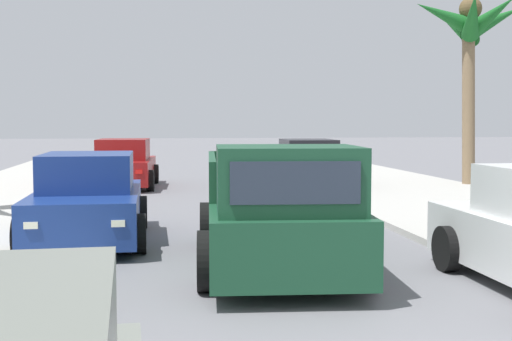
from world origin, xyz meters
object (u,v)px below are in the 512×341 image
at_px(car_left_mid, 88,200).
at_px(palm_tree_left_fore, 471,33).
at_px(pickup_truck, 276,211).
at_px(car_left_far, 308,166).
at_px(car_right_near, 124,165).

relative_size(car_left_mid, palm_tree_left_fore, 0.71).
relative_size(pickup_truck, car_left_far, 1.24).
bearing_deg(pickup_truck, car_right_near, 102.12).
bearing_deg(pickup_truck, car_left_far, 74.98).
xyz_separation_m(pickup_truck, palm_tree_left_fore, (8.13, 10.83, 4.04)).
xyz_separation_m(pickup_truck, car_right_near, (-2.67, 12.42, -0.10)).
height_order(pickup_truck, car_right_near, pickup_truck).
height_order(car_right_near, car_left_mid, same).
xyz_separation_m(car_left_mid, car_left_far, (5.87, 8.53, 0.00)).
distance_m(pickup_truck, car_left_mid, 3.90).
xyz_separation_m(car_right_near, car_left_mid, (-0.21, -9.80, 0.00)).
bearing_deg(car_right_near, palm_tree_left_fore, -8.40).
relative_size(pickup_truck, car_left_mid, 1.25).
bearing_deg(car_left_far, pickup_truck, -105.02).
xyz_separation_m(pickup_truck, car_left_mid, (-2.88, 2.62, -0.10)).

